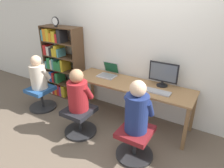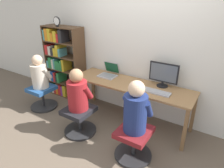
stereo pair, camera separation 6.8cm
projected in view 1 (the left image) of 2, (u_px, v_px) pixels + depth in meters
The scene contains 15 objects.
ground_plane at pixel (121, 129), 3.36m from camera, with size 14.00×14.00×0.00m, color brown.
wall_back at pixel (142, 44), 3.35m from camera, with size 10.00×0.05×2.60m.
desk at pixel (130, 87), 3.33m from camera, with size 2.08×0.60×0.72m.
desktop_monitor at pixel (163, 74), 3.14m from camera, with size 0.46×0.18×0.39m.
laptop at pixel (108, 73), 3.60m from camera, with size 0.31×0.31×0.24m.
keyboard at pixel (157, 91), 3.00m from camera, with size 0.42×0.15×0.03m.
computer_mouse_by_keyboard at pixel (140, 87), 3.13m from camera, with size 0.06×0.12×0.03m.
office_chair_left at pixel (135, 141), 2.71m from camera, with size 0.52×0.52×0.44m.
office_chair_right at pixel (80, 120), 3.19m from camera, with size 0.52×0.52×0.44m.
person_at_monitor at pixel (137, 109), 2.51m from camera, with size 0.37×0.33×0.70m.
person_at_laptop at pixel (78, 92), 2.99m from camera, with size 0.38×0.32×0.65m.
bookshelf at pixel (59, 63), 4.21m from camera, with size 0.87×0.33×1.50m.
desk_clock at pixel (55, 22), 3.75m from camera, with size 0.17×0.03×0.19m.
office_chair_side at pixel (42, 97), 3.90m from camera, with size 0.52×0.52×0.44m.
person_near_shelf at pixel (38, 74), 3.71m from camera, with size 0.36×0.31×0.64m.
Camera 1 is at (1.31, -2.44, 2.06)m, focal length 32.00 mm.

